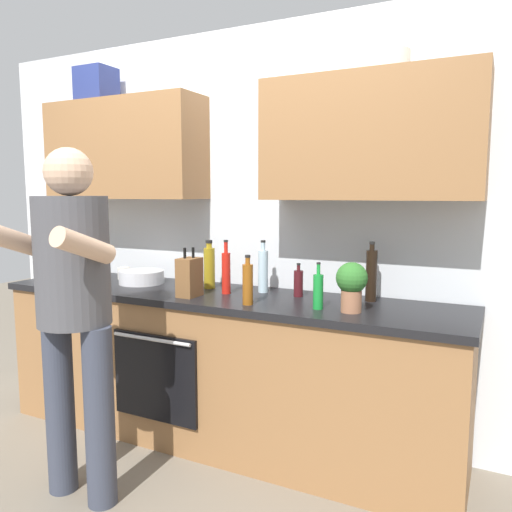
% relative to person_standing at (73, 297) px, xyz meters
% --- Properties ---
extents(ground_plane, '(12.00, 12.00, 0.00)m').
position_rel_person_standing_xyz_m(ground_plane, '(0.31, 0.81, -1.00)').
color(ground_plane, '#756B5B').
extents(back_wall_unit, '(4.00, 0.38, 2.50)m').
position_rel_person_standing_xyz_m(back_wall_unit, '(0.30, 1.09, 0.49)').
color(back_wall_unit, silver).
rests_on(back_wall_unit, ground).
extents(counter, '(2.84, 0.67, 0.90)m').
position_rel_person_standing_xyz_m(counter, '(0.31, 0.81, -0.55)').
color(counter, olive).
rests_on(counter, ground).
extents(person_standing, '(0.49, 0.45, 1.69)m').
position_rel_person_standing_xyz_m(person_standing, '(0.00, 0.00, 0.00)').
color(person_standing, '#383D4C').
rests_on(person_standing, ground).
extents(bottle_soy, '(0.06, 0.06, 0.33)m').
position_rel_person_standing_xyz_m(bottle_soy, '(1.16, 1.00, 0.04)').
color(bottle_soy, black).
rests_on(bottle_soy, counter).
extents(bottle_oil, '(0.07, 0.07, 0.30)m').
position_rel_person_standing_xyz_m(bottle_oil, '(0.17, 0.94, 0.03)').
color(bottle_oil, olive).
rests_on(bottle_oil, counter).
extents(bottle_wine, '(0.05, 0.05, 0.19)m').
position_rel_person_standing_xyz_m(bottle_wine, '(0.76, 0.94, -0.02)').
color(bottle_wine, '#471419').
rests_on(bottle_wine, counter).
extents(bottle_syrup, '(0.06, 0.06, 0.26)m').
position_rel_person_standing_xyz_m(bottle_syrup, '(0.60, 0.63, 0.01)').
color(bottle_syrup, '#8C4C14').
rests_on(bottle_syrup, counter).
extents(bottle_hotsauce, '(0.05, 0.05, 0.32)m').
position_rel_person_standing_xyz_m(bottle_hotsauce, '(0.35, 0.83, 0.03)').
color(bottle_hotsauce, red).
rests_on(bottle_hotsauce, counter).
extents(bottle_soda, '(0.05, 0.05, 0.24)m').
position_rel_person_standing_xyz_m(bottle_soda, '(0.97, 0.70, -0.01)').
color(bottle_soda, '#198C33').
rests_on(bottle_soda, counter).
extents(bottle_water, '(0.06, 0.06, 0.31)m').
position_rel_person_standing_xyz_m(bottle_water, '(0.53, 0.97, 0.03)').
color(bottle_water, silver).
rests_on(bottle_water, counter).
extents(cup_coffee, '(0.08, 0.08, 0.08)m').
position_rel_person_standing_xyz_m(cup_coffee, '(-0.53, 0.96, -0.06)').
color(cup_coffee, white).
rests_on(cup_coffee, counter).
extents(cup_tea, '(0.07, 0.07, 0.09)m').
position_rel_person_standing_xyz_m(cup_tea, '(0.02, 0.89, -0.06)').
color(cup_tea, '#33598C').
rests_on(cup_tea, counter).
extents(mixing_bowl, '(0.29, 0.29, 0.08)m').
position_rel_person_standing_xyz_m(mixing_bowl, '(-0.32, 0.88, -0.06)').
color(mixing_bowl, silver).
rests_on(mixing_bowl, counter).
extents(knife_block, '(0.10, 0.14, 0.28)m').
position_rel_person_standing_xyz_m(knife_block, '(0.20, 0.67, 0.01)').
color(knife_block, brown).
rests_on(knife_block, counter).
extents(potted_herb, '(0.16, 0.16, 0.25)m').
position_rel_person_standing_xyz_m(potted_herb, '(1.14, 0.70, 0.04)').
color(potted_herb, '#9E6647').
rests_on(potted_herb, counter).
extents(grocery_bag_produce, '(0.27, 0.20, 0.18)m').
position_rel_person_standing_xyz_m(grocery_bag_produce, '(-0.76, 0.73, -0.01)').
color(grocery_bag_produce, silver).
rests_on(grocery_bag_produce, counter).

